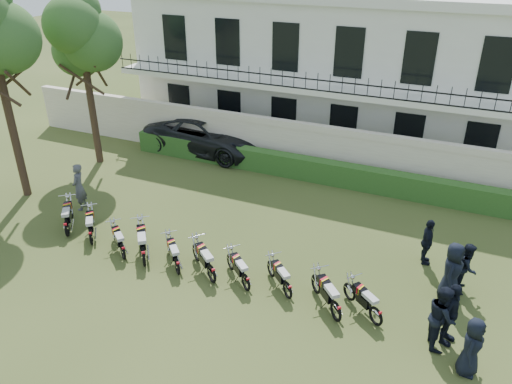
# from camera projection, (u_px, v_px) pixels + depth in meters

# --- Properties ---
(ground) EXTENTS (100.00, 100.00, 0.00)m
(ground) POSITION_uv_depth(u_px,v_px,m) (216.00, 260.00, 16.70)
(ground) COLOR #35441B
(ground) RESTS_ON ground
(perimeter_wall) EXTENTS (30.00, 0.35, 2.30)m
(perimeter_wall) POSITION_uv_depth(u_px,v_px,m) (298.00, 146.00, 22.67)
(perimeter_wall) COLOR silver
(perimeter_wall) RESTS_ON ground
(hedge) EXTENTS (18.00, 0.60, 1.00)m
(hedge) POSITION_uv_depth(u_px,v_px,m) (313.00, 170.00, 21.97)
(hedge) COLOR #284E1B
(hedge) RESTS_ON ground
(building) EXTENTS (20.40, 9.60, 7.40)m
(building) POSITION_uv_depth(u_px,v_px,m) (338.00, 63.00, 26.36)
(building) COLOR white
(building) RESTS_ON ground
(tree_west_near) EXTENTS (3.40, 3.20, 7.90)m
(tree_west_near) POSITION_uv_depth(u_px,v_px,m) (81.00, 35.00, 21.34)
(tree_west_near) COLOR #473323
(tree_west_near) RESTS_ON ground
(motorcycle_0) EXTENTS (1.25, 1.62, 1.06)m
(motorcycle_0) POSITION_uv_depth(u_px,v_px,m) (66.00, 225.00, 17.78)
(motorcycle_0) COLOR black
(motorcycle_0) RESTS_ON ground
(motorcycle_1) EXTENTS (1.24, 1.48, 1.00)m
(motorcycle_1) POSITION_uv_depth(u_px,v_px,m) (90.00, 233.00, 17.31)
(motorcycle_1) COLOR black
(motorcycle_1) RESTS_ON ground
(motorcycle_2) EXTENTS (1.41, 1.16, 0.95)m
(motorcycle_2) POSITION_uv_depth(u_px,v_px,m) (122.00, 248.00, 16.52)
(motorcycle_2) COLOR black
(motorcycle_2) RESTS_ON ground
(motorcycle_3) EXTENTS (1.35, 1.69, 1.13)m
(motorcycle_3) POSITION_uv_depth(u_px,v_px,m) (143.00, 253.00, 16.15)
(motorcycle_3) COLOR black
(motorcycle_3) RESTS_ON ground
(motorcycle_4) EXTENTS (1.31, 1.32, 0.96)m
(motorcycle_4) POSITION_uv_depth(u_px,v_px,m) (177.00, 263.00, 15.77)
(motorcycle_4) COLOR black
(motorcycle_4) RESTS_ON ground
(motorcycle_5) EXTENTS (1.56, 1.29, 1.05)m
(motorcycle_5) POSITION_uv_depth(u_px,v_px,m) (212.00, 270.00, 15.37)
(motorcycle_5) COLOR black
(motorcycle_5) RESTS_ON ground
(motorcycle_6) EXTENTS (1.38, 1.21, 0.95)m
(motorcycle_6) POSITION_uv_depth(u_px,v_px,m) (246.00, 279.00, 15.05)
(motorcycle_6) COLOR black
(motorcycle_6) RESTS_ON ground
(motorcycle_7) EXTENTS (1.31, 1.23, 0.93)m
(motorcycle_7) POSITION_uv_depth(u_px,v_px,m) (288.00, 286.00, 14.72)
(motorcycle_7) COLOR black
(motorcycle_7) RESTS_ON ground
(motorcycle_8) EXTENTS (1.36, 1.46, 1.04)m
(motorcycle_8) POSITION_uv_depth(u_px,v_px,m) (336.00, 307.00, 13.83)
(motorcycle_8) COLOR black
(motorcycle_8) RESTS_ON ground
(motorcycle_9) EXTENTS (1.42, 1.17, 0.96)m
(motorcycle_9) POSITION_uv_depth(u_px,v_px,m) (376.00, 312.00, 13.69)
(motorcycle_9) COLOR black
(motorcycle_9) RESTS_ON ground
(suv) EXTENTS (6.43, 3.23, 1.74)m
(suv) POSITION_uv_depth(u_px,v_px,m) (207.00, 135.00, 24.77)
(suv) COLOR black
(suv) RESTS_ON ground
(inspector) EXTENTS (0.66, 0.81, 1.90)m
(inspector) POSITION_uv_depth(u_px,v_px,m) (79.00, 187.00, 19.43)
(inspector) COLOR #55555A
(inspector) RESTS_ON ground
(officer_0) EXTENTS (0.62, 0.86, 1.64)m
(officer_0) POSITION_uv_depth(u_px,v_px,m) (472.00, 347.00, 12.02)
(officer_0) COLOR black
(officer_0) RESTS_ON ground
(officer_1) EXTENTS (0.89, 1.03, 1.83)m
(officer_1) POSITION_uv_depth(u_px,v_px,m) (442.00, 316.00, 12.84)
(officer_1) COLOR black
(officer_1) RESTS_ON ground
(officer_2) EXTENTS (0.75, 1.17, 1.84)m
(officer_2) POSITION_uv_depth(u_px,v_px,m) (450.00, 314.00, 12.91)
(officer_2) COLOR black
(officer_2) RESTS_ON ground
(officer_3) EXTENTS (0.71, 0.99, 1.89)m
(officer_3) POSITION_uv_depth(u_px,v_px,m) (452.00, 272.00, 14.50)
(officer_3) COLOR black
(officer_3) RESTS_ON ground
(officer_4) EXTENTS (0.68, 0.84, 1.61)m
(officer_4) POSITION_uv_depth(u_px,v_px,m) (467.00, 267.00, 14.95)
(officer_4) COLOR black
(officer_4) RESTS_ON ground
(officer_5) EXTENTS (0.57, 1.01, 1.62)m
(officer_5) POSITION_uv_depth(u_px,v_px,m) (427.00, 242.00, 16.18)
(officer_5) COLOR black
(officer_5) RESTS_ON ground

